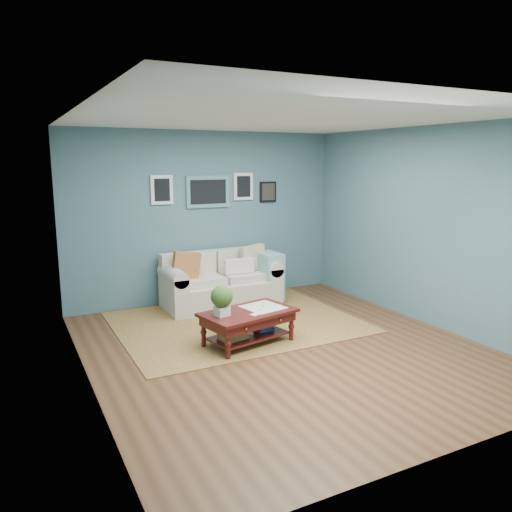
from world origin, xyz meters
TOP-DOWN VIEW (x-y plane):
  - room_shell at (0.00, 0.06)m, footprint 5.00×5.02m
  - area_rug at (-0.11, 1.15)m, footprint 3.23×2.58m
  - loveseat at (0.11, 2.02)m, footprint 1.82×0.83m
  - coffee_table at (-0.38, 0.32)m, footprint 1.24×0.87m

SIDE VIEW (x-z plane):
  - area_rug at x=-0.11m, z-range 0.00..0.01m
  - coffee_table at x=-0.38m, z-range -0.04..0.75m
  - loveseat at x=0.11m, z-range -0.09..0.85m
  - room_shell at x=0.00m, z-range 0.01..2.71m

